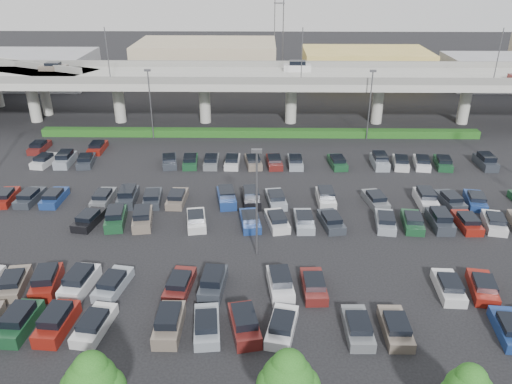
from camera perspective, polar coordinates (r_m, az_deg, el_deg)
ground at (r=53.33m, az=0.20°, el=-2.45°), size 280.00×280.00×0.00m
overpass at (r=81.15m, az=0.33°, el=12.66°), size 150.00×13.00×15.80m
hedge at (r=76.14m, az=0.43°, el=6.77°), size 66.00×1.60×1.10m
tree_row at (r=29.74m, az=0.99°, el=-20.71°), size 65.07×3.66×5.94m
parked_cars at (r=49.76m, az=-0.80°, el=-3.85°), size 63.09×41.55×1.67m
light_poles at (r=52.77m, az=-4.26°, el=4.61°), size 66.90×48.38×10.30m
distant_buildings at (r=111.60m, az=7.18°, el=14.33°), size 138.00×24.00×9.00m
comm_tower at (r=121.52m, az=2.69°, el=21.04°), size 2.40×2.40×30.00m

